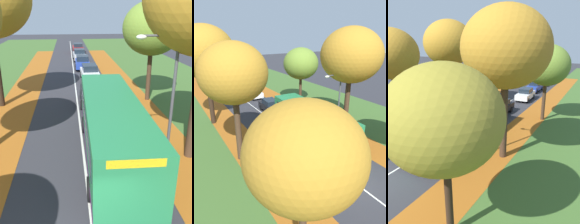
% 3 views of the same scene
% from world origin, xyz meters
% --- Properties ---
extents(leaf_litter_left, '(2.80, 60.00, 0.00)m').
position_xyz_m(leaf_litter_left, '(-4.60, 14.00, 0.01)').
color(leaf_litter_left, '#9E5619').
rests_on(leaf_litter_left, grass_verge_left).
extents(grass_verge_right, '(12.00, 90.00, 0.01)m').
position_xyz_m(grass_verge_right, '(9.20, 20.00, 0.00)').
color(grass_verge_right, '#3D6028').
rests_on(grass_verge_right, ground).
extents(leaf_litter_right, '(2.80, 60.00, 0.00)m').
position_xyz_m(leaf_litter_right, '(4.60, 14.00, 0.01)').
color(leaf_litter_right, '#9E5619').
rests_on(leaf_litter_right, grass_verge_right).
extents(road_centre_line, '(0.12, 80.00, 0.01)m').
position_xyz_m(road_centre_line, '(0.00, 20.00, 0.00)').
color(road_centre_line, silver).
rests_on(road_centre_line, ground).
extents(tree_right_mid, '(4.47, 4.47, 7.62)m').
position_xyz_m(tree_right_mid, '(5.76, 15.40, 5.59)').
color(tree_right_mid, '#422D1E').
rests_on(tree_right_mid, ground).
extents(streetlamp_right, '(1.89, 0.28, 6.00)m').
position_xyz_m(streetlamp_right, '(3.67, 6.17, 3.74)').
color(streetlamp_right, '#47474C').
rests_on(streetlamp_right, ground).
extents(bus, '(2.85, 10.46, 2.98)m').
position_xyz_m(bus, '(1.35, 6.83, 1.70)').
color(bus, '#237A47').
rests_on(bus, ground).
extents(car_black_lead, '(1.90, 4.26, 1.62)m').
position_xyz_m(car_black_lead, '(1.10, 14.95, 0.81)').
color(car_black_lead, black).
rests_on(car_black_lead, ground).
extents(car_white_following, '(1.88, 4.25, 1.62)m').
position_xyz_m(car_white_following, '(1.59, 22.27, 0.81)').
color(car_white_following, silver).
rests_on(car_white_following, ground).
extents(car_blue_third_in_line, '(1.83, 4.22, 1.62)m').
position_xyz_m(car_blue_third_in_line, '(1.16, 28.19, 0.81)').
color(car_blue_third_in_line, '#233D9E').
rests_on(car_blue_third_in_line, ground).
extents(car_silver_fourth_in_line, '(1.92, 4.27, 1.62)m').
position_xyz_m(car_silver_fourth_in_line, '(1.05, 34.21, 0.81)').
color(car_silver_fourth_in_line, '#B7BABF').
rests_on(car_silver_fourth_in_line, ground).
extents(car_red_trailing, '(1.86, 4.24, 1.62)m').
position_xyz_m(car_red_trailing, '(1.16, 41.51, 0.81)').
color(car_red_trailing, '#B21919').
rests_on(car_red_trailing, ground).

